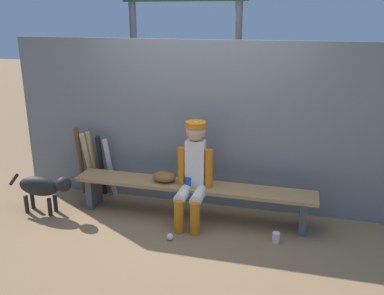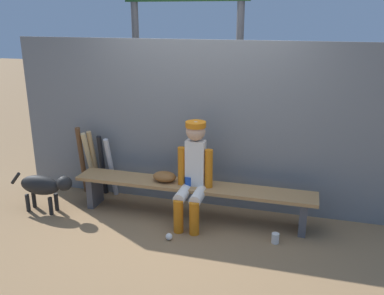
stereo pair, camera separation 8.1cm
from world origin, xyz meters
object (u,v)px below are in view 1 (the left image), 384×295
(bat_wood_tan, at_px, (93,163))
(baseball, at_px, (170,237))
(baseball_glove, at_px, (164,177))
(bat_aluminum_silver, at_px, (110,168))
(cup_on_ground, at_px, (276,237))
(bat_wood_natural, at_px, (89,164))
(cup_on_bench, at_px, (188,181))
(scoreboard, at_px, (189,10))
(player_seated, at_px, (193,171))
(dugout_bench, at_px, (192,191))
(bat_aluminum_black, at_px, (101,166))
(bat_wood_dark, at_px, (81,161))
(dog, at_px, (43,187))

(bat_wood_tan, xyz_separation_m, baseball, (1.34, -0.89, -0.41))
(baseball_glove, relative_size, bat_aluminum_silver, 0.34)
(bat_wood_tan, xyz_separation_m, cup_on_ground, (2.44, -0.64, -0.39))
(bat_wood_natural, relative_size, cup_on_bench, 8.08)
(scoreboard, bearing_deg, bat_aluminum_silver, -124.79)
(bat_aluminum_silver, distance_m, baseball, 1.42)
(player_seated, distance_m, bat_aluminum_silver, 1.29)
(dugout_bench, bearing_deg, player_seated, -67.73)
(bat_aluminum_silver, bearing_deg, player_seated, -17.27)
(bat_wood_natural, relative_size, baseball, 12.01)
(baseball_glove, distance_m, cup_on_bench, 0.31)
(bat_aluminum_silver, height_order, baseball, bat_aluminum_silver)
(player_seated, height_order, bat_aluminum_black, player_seated)
(bat_aluminum_black, xyz_separation_m, bat_wood_dark, (-0.26, -0.05, 0.06))
(baseball_glove, bearing_deg, bat_aluminum_black, 162.25)
(bat_wood_dark, bearing_deg, cup_on_bench, -11.33)
(cup_on_ground, distance_m, scoreboard, 3.19)
(cup_on_bench, bearing_deg, player_seated, -36.18)
(bat_wood_natural, distance_m, cup_on_bench, 1.48)
(bat_aluminum_silver, height_order, dog, bat_aluminum_silver)
(baseball_glove, relative_size, cup_on_ground, 2.55)
(player_seated, xyz_separation_m, bat_aluminum_silver, (-1.21, 0.38, -0.22))
(baseball_glove, height_order, bat_wood_tan, bat_wood_tan)
(bat_wood_natural, xyz_separation_m, cup_on_ground, (2.48, -0.60, -0.38))
(bat_wood_dark, distance_m, cup_on_bench, 1.58)
(baseball_glove, height_order, scoreboard, scoreboard)
(dugout_bench, relative_size, bat_wood_dark, 3.01)
(cup_on_ground, xyz_separation_m, dog, (-2.76, -0.01, 0.28))
(bat_aluminum_silver, xyz_separation_m, bat_wood_tan, (-0.26, 0.04, 0.04))
(bat_wood_dark, distance_m, baseball, 1.76)
(player_seated, bearing_deg, bat_wood_dark, 167.35)
(baseball, height_order, cup_on_bench, cup_on_bench)
(scoreboard, bearing_deg, cup_on_ground, -50.07)
(player_seated, height_order, bat_wood_natural, player_seated)
(player_seated, distance_m, cup_on_ground, 1.15)
(bat_aluminum_silver, height_order, scoreboard, scoreboard)
(baseball_glove, distance_m, bat_wood_dark, 1.27)
(baseball, xyz_separation_m, cup_on_ground, (1.10, 0.25, 0.02))
(player_seated, relative_size, bat_aluminum_black, 1.43)
(player_seated, xyz_separation_m, dog, (-1.80, -0.23, -0.29))
(dugout_bench, height_order, baseball_glove, baseball_glove)
(baseball_glove, relative_size, bat_wood_dark, 0.30)
(bat_wood_natural, height_order, scoreboard, scoreboard)
(bat_wood_natural, bearing_deg, baseball_glove, -13.62)
(baseball, height_order, cup_on_ground, cup_on_ground)
(cup_on_ground, xyz_separation_m, cup_on_bench, (-1.04, 0.28, 0.42))
(dugout_bench, height_order, player_seated, player_seated)
(bat_aluminum_black, distance_m, scoreboard, 2.39)
(player_seated, bearing_deg, scoreboard, 107.11)
(cup_on_ground, bearing_deg, scoreboard, 129.93)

